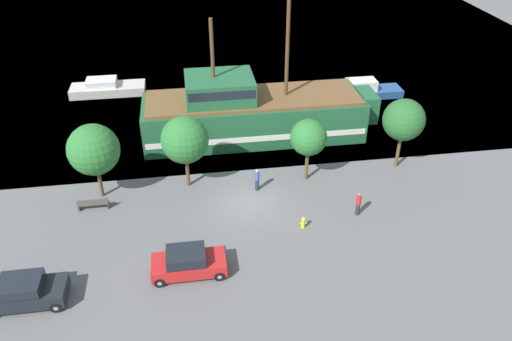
{
  "coord_description": "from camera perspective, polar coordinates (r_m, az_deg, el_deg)",
  "views": [
    {
      "loc": [
        -3.39,
        -26.23,
        19.65
      ],
      "look_at": [
        0.85,
        2.0,
        1.2
      ],
      "focal_mm": 35.0,
      "sensor_mm": 36.0,
      "label": 1
    }
  ],
  "objects": [
    {
      "name": "tree_row_midwest",
      "position": [
        33.77,
        6.03,
        3.77
      ],
      "size": [
        2.51,
        2.51,
        4.59
      ],
      "color": "brown",
      "rests_on": "ground_plane"
    },
    {
      "name": "moored_boat_outer",
      "position": [
        50.0,
        -16.68,
        9.02
      ],
      "size": [
        6.91,
        2.41,
        1.47
      ],
      "color": "#B7B2A8",
      "rests_on": "water_surface"
    },
    {
      "name": "tree_row_mideast",
      "position": [
        33.09,
        -8.14,
        3.48
      ],
      "size": [
        3.18,
        3.18,
        5.18
      ],
      "color": "brown",
      "rests_on": "ground_plane"
    },
    {
      "name": "tree_row_east",
      "position": [
        33.31,
        -18.07,
        2.27
      ],
      "size": [
        3.33,
        3.33,
        5.25
      ],
      "color": "brown",
      "rests_on": "ground_plane"
    },
    {
      "name": "pedestrian_walking_far",
      "position": [
        32.15,
        11.62,
        -3.74
      ],
      "size": [
        0.32,
        0.32,
        1.64
      ],
      "color": "#232838",
      "rests_on": "ground_plane"
    },
    {
      "name": "pedestrian_walking_near",
      "position": [
        33.72,
        0.13,
        -1.05
      ],
      "size": [
        0.32,
        0.32,
        1.65
      ],
      "color": "#232838",
      "rests_on": "ground_plane"
    },
    {
      "name": "ground_plane",
      "position": [
        32.95,
        -0.95,
        -3.74
      ],
      "size": [
        160.0,
        160.0,
        0.0
      ],
      "primitive_type": "plane",
      "color": "#5B5B5E"
    },
    {
      "name": "water_surface",
      "position": [
        73.01,
        -5.83,
        17.1
      ],
      "size": [
        80.0,
        80.0,
        0.0
      ],
      "primitive_type": "plane",
      "color": "#33566B",
      "rests_on": "ground"
    },
    {
      "name": "bench_promenade_east",
      "position": [
        33.81,
        -18.11,
        -3.62
      ],
      "size": [
        1.94,
        0.45,
        0.85
      ],
      "color": "#4C4742",
      "rests_on": "ground_plane"
    },
    {
      "name": "moored_boat_dockside",
      "position": [
        48.45,
        12.28,
        8.96
      ],
      "size": [
        6.74,
        2.07,
        1.65
      ],
      "color": "navy",
      "rests_on": "water_surface"
    },
    {
      "name": "parked_car_curb_mid",
      "position": [
        27.79,
        -7.77,
        -10.38
      ],
      "size": [
        4.03,
        1.87,
        1.55
      ],
      "color": "#B21E1E",
      "rests_on": "ground_plane"
    },
    {
      "name": "parked_car_curb_front",
      "position": [
        28.56,
        -24.96,
        -12.46
      ],
      "size": [
        4.05,
        1.96,
        1.53
      ],
      "color": "black",
      "rests_on": "ground_plane"
    },
    {
      "name": "tree_row_west",
      "position": [
        36.34,
        16.54,
        5.56
      ],
      "size": [
        2.95,
        2.95,
        5.27
      ],
      "color": "brown",
      "rests_on": "ground_plane"
    },
    {
      "name": "fire_hydrant",
      "position": [
        30.84,
        5.43,
        -5.9
      ],
      "size": [
        0.42,
        0.25,
        0.76
      ],
      "color": "yellow",
      "rests_on": "ground_plane"
    },
    {
      "name": "pirate_ship",
      "position": [
        39.83,
        -0.5,
        6.58
      ],
      "size": [
        18.56,
        5.36,
        10.74
      ],
      "color": "#1E5633",
      "rests_on": "water_surface"
    }
  ]
}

